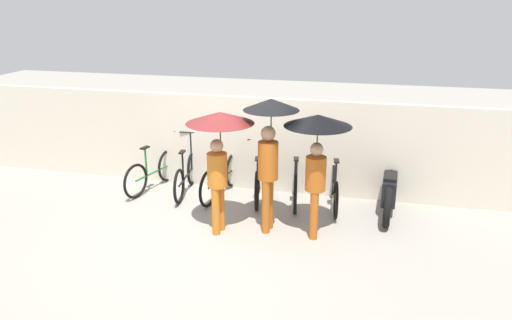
% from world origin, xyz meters
% --- Properties ---
extents(ground_plane, '(30.00, 30.00, 0.00)m').
position_xyz_m(ground_plane, '(0.00, 0.00, 0.00)').
color(ground_plane, gray).
extents(back_wall, '(12.52, 0.12, 1.84)m').
position_xyz_m(back_wall, '(0.00, 2.13, 0.92)').
color(back_wall, beige).
rests_on(back_wall, ground).
extents(parked_bicycle_0, '(0.55, 1.67, 1.10)m').
position_xyz_m(parked_bicycle_0, '(-1.77, 1.64, 0.36)').
color(parked_bicycle_0, black).
rests_on(parked_bicycle_0, ground).
extents(parked_bicycle_1, '(0.44, 1.64, 1.10)m').
position_xyz_m(parked_bicycle_1, '(-1.07, 1.59, 0.35)').
color(parked_bicycle_1, black).
rests_on(parked_bicycle_1, ground).
extents(parked_bicycle_2, '(0.45, 1.78, 0.98)m').
position_xyz_m(parked_bicycle_2, '(-0.35, 1.63, 0.37)').
color(parked_bicycle_2, black).
rests_on(parked_bicycle_2, ground).
extents(parked_bicycle_3, '(0.52, 1.70, 1.03)m').
position_xyz_m(parked_bicycle_3, '(0.35, 1.63, 0.37)').
color(parked_bicycle_3, black).
rests_on(parked_bicycle_3, ground).
extents(parked_bicycle_4, '(0.45, 1.71, 1.05)m').
position_xyz_m(parked_bicycle_4, '(1.06, 1.66, 0.37)').
color(parked_bicycle_4, black).
rests_on(parked_bicycle_4, ground).
extents(parked_bicycle_5, '(0.44, 1.74, 0.97)m').
position_xyz_m(parked_bicycle_5, '(1.78, 1.66, 0.35)').
color(parked_bicycle_5, black).
rests_on(parked_bicycle_5, ground).
extents(pedestrian_leading, '(1.07, 1.07, 1.97)m').
position_xyz_m(pedestrian_leading, '(0.07, 0.24, 1.58)').
color(pedestrian_leading, '#C66B1E').
rests_on(pedestrian_leading, ground).
extents(pedestrian_center, '(0.88, 0.88, 2.16)m').
position_xyz_m(pedestrian_center, '(0.82, 0.47, 1.63)').
color(pedestrian_center, '#B25619').
rests_on(pedestrian_center, ground).
extents(pedestrian_trailing, '(1.04, 1.04, 1.96)m').
position_xyz_m(pedestrian_trailing, '(1.56, 0.45, 1.56)').
color(pedestrian_trailing, '#B25619').
rests_on(pedestrian_trailing, ground).
extents(motorcycle, '(0.58, 1.94, 0.91)m').
position_xyz_m(motorcycle, '(2.74, 1.61, 0.38)').
color(motorcycle, black).
rests_on(motorcycle, ground).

